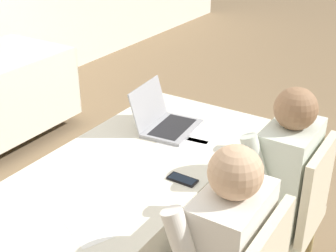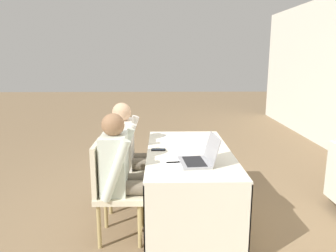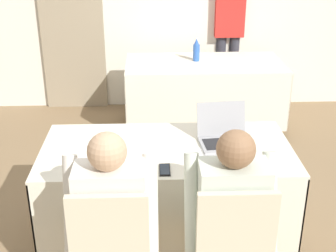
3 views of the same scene
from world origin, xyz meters
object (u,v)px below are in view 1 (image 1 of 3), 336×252
at_px(chair_near_right, 287,212).
at_px(person_white_shirt, 271,179).
at_px(laptop, 165,121).
at_px(cell_phone, 182,179).

xyz_separation_m(chair_near_right, person_white_shirt, (0.00, 0.10, 0.16)).
distance_m(laptop, person_white_shirt, 0.69).
bearing_deg(laptop, chair_near_right, -100.81).
distance_m(cell_phone, chair_near_right, 0.59).
bearing_deg(chair_near_right, person_white_shirt, -90.00).
relative_size(laptop, cell_phone, 2.57).
relative_size(laptop, chair_near_right, 0.40).
bearing_deg(person_white_shirt, chair_near_right, 90.00).
bearing_deg(cell_phone, chair_near_right, -50.00).
height_order(cell_phone, person_white_shirt, person_white_shirt).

